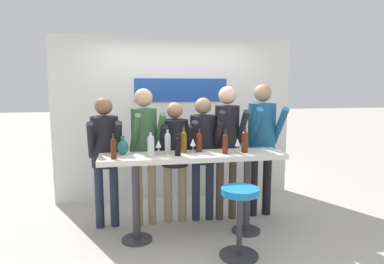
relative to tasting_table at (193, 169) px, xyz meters
name	(u,v)px	position (x,y,z in m)	size (l,w,h in m)	color
ground_plane	(193,236)	(0.00, 0.00, -0.83)	(40.00, 40.00, 0.00)	#B2ADA3
back_wall	(176,119)	(0.00, 1.52, 0.45)	(3.79, 0.12, 2.57)	silver
tasting_table	(193,169)	(0.00, 0.00, 0.00)	(2.19, 0.49, 1.02)	silver
bar_stool	(240,211)	(0.39, -0.58, -0.33)	(0.42, 0.42, 0.76)	#333338
person_far_left	(105,148)	(-1.04, 0.46, 0.21)	(0.43, 0.54, 1.67)	#23283D
person_left	(145,141)	(-0.55, 0.45, 0.29)	(0.46, 0.59, 1.78)	gray
person_center_left	(175,149)	(-0.15, 0.49, 0.16)	(0.42, 0.51, 1.60)	gray
person_center	(203,145)	(0.22, 0.47, 0.20)	(0.41, 0.52, 1.66)	#23283D
person_center_right	(227,137)	(0.54, 0.45, 0.31)	(0.39, 0.53, 1.81)	#473D33
person_right	(262,135)	(1.05, 0.50, 0.31)	(0.46, 0.58, 1.84)	black
wine_bottle_0	(151,145)	(-0.50, -0.06, 0.33)	(0.08, 0.08, 0.30)	#B7BCC1
wine_bottle_1	(113,147)	(-0.91, -0.11, 0.32)	(0.06, 0.06, 0.28)	#4C1E0F
wine_bottle_2	(178,145)	(-0.19, -0.07, 0.31)	(0.07, 0.07, 0.25)	black
wine_bottle_3	(225,143)	(0.37, -0.07, 0.32)	(0.06, 0.06, 0.29)	#4C1E0F
wine_bottle_4	(168,142)	(-0.30, 0.05, 0.33)	(0.07, 0.07, 0.31)	#B7BCC1
wine_bottle_5	(184,141)	(-0.10, 0.08, 0.33)	(0.07, 0.07, 0.32)	brown
wine_bottle_6	(199,141)	(0.10, 0.12, 0.32)	(0.08, 0.08, 0.29)	#4C1E0F
wine_bottle_7	(245,141)	(0.62, -0.04, 0.33)	(0.08, 0.08, 0.31)	#4C1E0F
wine_glass_0	(193,143)	(0.01, 0.05, 0.31)	(0.07, 0.07, 0.18)	silver
wine_glass_1	(158,144)	(-0.41, 0.02, 0.31)	(0.07, 0.07, 0.18)	silver
wine_glass_2	(238,143)	(0.53, -0.05, 0.31)	(0.07, 0.07, 0.18)	silver
decorative_vase	(123,147)	(-0.81, 0.12, 0.28)	(0.13, 0.13, 0.22)	#1E665B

